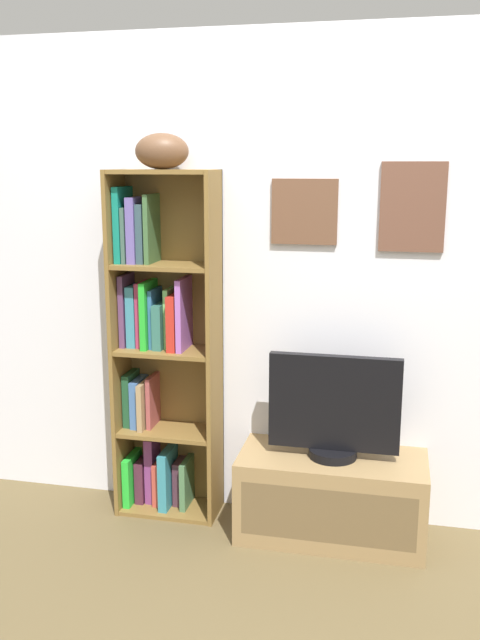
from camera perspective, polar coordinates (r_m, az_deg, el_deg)
The scene contains 5 objects.
back_wall at distance 3.32m, azimuth 4.56°, elevation 3.01°, with size 4.80×0.08×2.30m.
bookshelf at distance 3.42m, azimuth -6.59°, elevation -2.77°, with size 0.50×0.25×1.68m.
football at distance 3.26m, azimuth -6.38°, elevation 13.51°, with size 0.24×0.16×0.16m, color brown.
tv_stand at distance 3.37m, azimuth 7.45°, elevation -14.07°, with size 0.86×0.40×0.39m.
television at distance 3.20m, azimuth 7.67°, elevation -7.20°, with size 0.59×0.22×0.48m.
Camera 1 is at (0.46, -2.11, 1.70)m, focal length 39.26 mm.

